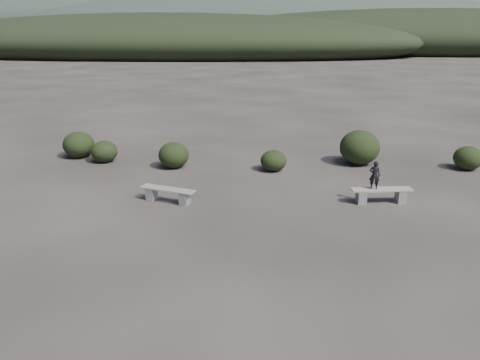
{
  "coord_description": "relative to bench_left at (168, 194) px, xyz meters",
  "views": [
    {
      "loc": [
        1.04,
        -10.09,
        5.52
      ],
      "look_at": [
        -0.07,
        3.5,
        1.1
      ],
      "focal_mm": 35.0,
      "sensor_mm": 36.0,
      "label": 1
    }
  ],
  "objects": [
    {
      "name": "bench_right",
      "position": [
        7.06,
        0.49,
        0.01
      ],
      "size": [
        2.04,
        0.69,
        0.5
      ],
      "rotation": [
        0.0,
        0.0,
        0.14
      ],
      "color": "slate",
      "rests_on": "ground"
    },
    {
      "name": "shrub_a",
      "position": [
        -3.87,
        4.67,
        0.18
      ],
      "size": [
        1.14,
        1.14,
        0.93
      ],
      "primitive_type": "ellipsoid",
      "color": "black",
      "rests_on": "ground"
    },
    {
      "name": "shrub_c",
      "position": [
        3.46,
        3.92,
        0.14
      ],
      "size": [
        1.07,
        1.07,
        0.86
      ],
      "primitive_type": "ellipsoid",
      "color": "black",
      "rests_on": "ground"
    },
    {
      "name": "shrub_d",
      "position": [
        7.07,
        5.19,
        0.44
      ],
      "size": [
        1.68,
        1.68,
        1.47
      ],
      "primitive_type": "ellipsoid",
      "color": "black",
      "rests_on": "ground"
    },
    {
      "name": "seated_person",
      "position": [
        6.78,
        0.45,
        0.68
      ],
      "size": [
        0.39,
        0.3,
        0.94
      ],
      "primitive_type": "imported",
      "rotation": [
        0.0,
        0.0,
        2.89
      ],
      "color": "black",
      "rests_on": "bench_right"
    },
    {
      "name": "bench_left",
      "position": [
        0.0,
        0.0,
        0.0
      ],
      "size": [
        1.94,
        0.96,
        0.48
      ],
      "rotation": [
        0.0,
        0.0,
        -0.31
      ],
      "color": "slate",
      "rests_on": "ground"
    },
    {
      "name": "mountain_ridges",
      "position": [
        -4.94,
        334.75,
        10.55
      ],
      "size": [
        500.0,
        400.0,
        56.0
      ],
      "color": "black",
      "rests_on": "ground"
    },
    {
      "name": "shrub_b",
      "position": [
        -0.68,
        4.04,
        0.25
      ],
      "size": [
        1.25,
        1.25,
        1.07
      ],
      "primitive_type": "ellipsoid",
      "color": "black",
      "rests_on": "ground"
    },
    {
      "name": "ground",
      "position": [
        2.54,
        -4.31,
        -0.29
      ],
      "size": [
        1200.0,
        1200.0,
        0.0
      ],
      "primitive_type": "plane",
      "color": "#2A2421",
      "rests_on": "ground"
    },
    {
      "name": "shrub_e",
      "position": [
        11.39,
        4.74,
        0.19
      ],
      "size": [
        1.16,
        1.16,
        0.97
      ],
      "primitive_type": "ellipsoid",
      "color": "black",
      "rests_on": "ground"
    },
    {
      "name": "shrub_f",
      "position": [
        -5.27,
        5.32,
        0.29
      ],
      "size": [
        1.38,
        1.38,
        1.17
      ],
      "primitive_type": "ellipsoid",
      "color": "black",
      "rests_on": "ground"
    }
  ]
}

